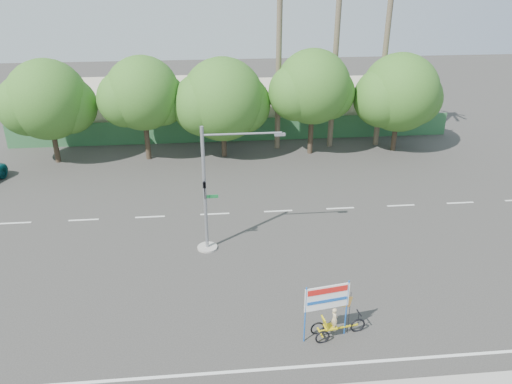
{
  "coord_description": "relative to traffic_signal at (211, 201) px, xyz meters",
  "views": [
    {
      "loc": [
        -2.13,
        -19.68,
        14.55
      ],
      "look_at": [
        0.15,
        3.58,
        3.5
      ],
      "focal_mm": 35.0,
      "sensor_mm": 36.0,
      "label": 1
    }
  ],
  "objects": [
    {
      "name": "fence",
      "position": [
        2.2,
        17.52,
        -1.92
      ],
      "size": [
        38.0,
        0.08,
        2.0
      ],
      "primitive_type": "cube",
      "color": "#336B3D",
      "rests_on": "ground"
    },
    {
      "name": "tree_far_left",
      "position": [
        -11.85,
        14.02,
        1.84
      ],
      "size": [
        7.14,
        6.0,
        7.96
      ],
      "color": "#473828",
      "rests_on": "ground"
    },
    {
      "name": "traffic_signal",
      "position": [
        0.0,
        0.0,
        0.0
      ],
      "size": [
        4.72,
        1.1,
        7.0
      ],
      "color": "gray",
      "rests_on": "ground"
    },
    {
      "name": "building_right",
      "position": [
        10.2,
        22.02,
        -1.12
      ],
      "size": [
        14.0,
        8.0,
        3.6
      ],
      "primitive_type": "cube",
      "color": "beige",
      "rests_on": "ground"
    },
    {
      "name": "trike_billboard",
      "position": [
        4.8,
        -7.57,
        -1.81
      ],
      "size": [
        2.79,
        0.86,
        2.76
      ],
      "rotation": [
        0.0,
        0.0,
        0.16
      ],
      "color": "black",
      "rests_on": "ground"
    },
    {
      "name": "tree_left",
      "position": [
        -4.85,
        14.02,
        2.14
      ],
      "size": [
        6.66,
        5.6,
        8.07
      ],
      "color": "#473828",
      "rests_on": "ground"
    },
    {
      "name": "tree_center",
      "position": [
        1.14,
        14.02,
        1.55
      ],
      "size": [
        7.62,
        6.4,
        7.85
      ],
      "color": "#473828",
      "rests_on": "ground"
    },
    {
      "name": "tree_far_right",
      "position": [
        15.15,
        14.02,
        1.73
      ],
      "size": [
        7.38,
        6.2,
        7.94
      ],
      "color": "#473828",
      "rests_on": "ground"
    },
    {
      "name": "palm_tall",
      "position": [
        10.2,
        15.52,
        7.55
      ],
      "size": [
        3.73,
        3.79,
        17.45
      ],
      "color": "#70604C",
      "rests_on": "ground"
    },
    {
      "name": "tree_right",
      "position": [
        8.15,
        14.02,
        2.32
      ],
      "size": [
        6.9,
        5.8,
        8.36
      ],
      "color": "#473828",
      "rests_on": "ground"
    },
    {
      "name": "ground",
      "position": [
        2.2,
        -3.98,
        -2.92
      ],
      "size": [
        120.0,
        120.0,
        0.0
      ],
      "primitive_type": "plane",
      "color": "#33302D",
      "rests_on": "ground"
    },
    {
      "name": "building_left",
      "position": [
        -7.8,
        22.02,
        -0.92
      ],
      "size": [
        12.0,
        8.0,
        4.0
      ],
      "primitive_type": "cube",
      "color": "beige",
      "rests_on": "ground"
    },
    {
      "name": "palm_mid",
      "position": [
        14.2,
        15.52,
        6.48
      ],
      "size": [
        3.73,
        3.79,
        15.45
      ],
      "color": "#70604C",
      "rests_on": "ground"
    },
    {
      "name": "palm_short",
      "position": [
        5.7,
        15.52,
        5.94
      ],
      "size": [
        3.73,
        3.79,
        14.45
      ],
      "color": "#70604C",
      "rests_on": "ground"
    }
  ]
}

